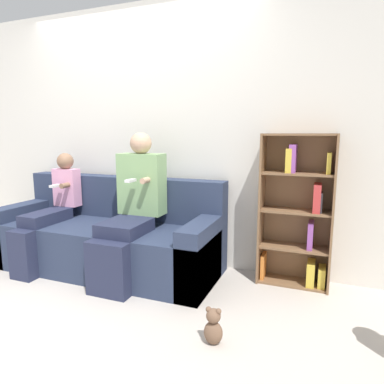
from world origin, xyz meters
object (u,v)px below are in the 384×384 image
(adult_seated, at_px, (132,205))
(bookshelf, at_px, (299,212))
(teddy_bear, at_px, (213,327))
(couch, at_px, (108,238))
(child_seated, at_px, (49,211))

(adult_seated, height_order, bookshelf, adult_seated)
(teddy_bear, bearing_deg, adult_seated, 144.58)
(couch, bearing_deg, adult_seated, -18.24)
(couch, relative_size, child_seated, 1.98)
(adult_seated, height_order, teddy_bear, adult_seated)
(adult_seated, xyz_separation_m, child_seated, (-0.91, -0.05, -0.12))
(child_seated, bearing_deg, bookshelf, 11.62)
(child_seated, distance_m, teddy_bear, 2.05)
(adult_seated, xyz_separation_m, bookshelf, (1.39, 0.42, -0.04))
(child_seated, distance_m, bookshelf, 2.34)
(couch, bearing_deg, teddy_bear, -31.45)
(couch, height_order, adult_seated, adult_seated)
(adult_seated, relative_size, bookshelf, 1.01)
(bookshelf, xyz_separation_m, teddy_bear, (-0.40, -1.12, -0.53))
(couch, xyz_separation_m, bookshelf, (1.74, 0.31, 0.34))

